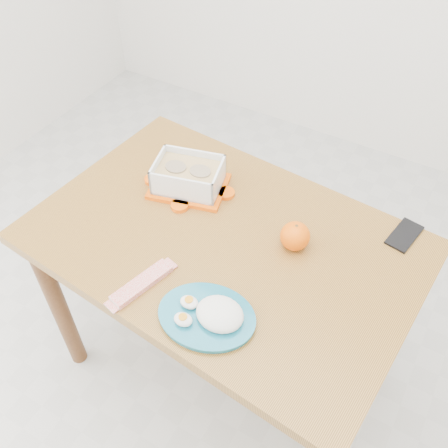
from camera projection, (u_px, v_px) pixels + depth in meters
The scene contains 7 objects.
ground at pixel (206, 383), 1.94m from camera, with size 3.50×3.50×0.00m, color #B7B7B2.
dining_table at pixel (224, 262), 1.53m from camera, with size 1.17×0.83×0.75m.
food_container at pixel (188, 176), 1.57m from camera, with size 0.27×0.23×0.10m.
orange_fruit at pixel (295, 236), 1.40m from camera, with size 0.08×0.08×0.08m, color orange.
rice_plate at pixel (211, 314), 1.25m from camera, with size 0.29×0.29×0.07m.
candy_bar at pixel (142, 283), 1.33m from camera, with size 0.18×0.04×0.02m, color red.
smartphone at pixel (404, 235), 1.46m from camera, with size 0.07×0.13×0.01m, color black.
Camera 1 is at (0.51, -0.73, 1.83)m, focal length 40.00 mm.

